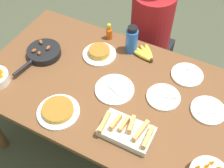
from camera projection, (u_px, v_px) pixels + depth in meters
ground_plane at (112, 143)px, 2.41m from camera, size 14.00×14.00×0.00m
dining_table at (112, 95)px, 1.89m from camera, size 1.75×0.99×0.76m
banana_bunch at (145, 54)px, 1.99m from camera, size 0.19×0.16×0.04m
melon_tray at (127, 131)px, 1.57m from camera, size 0.30×0.18×0.10m
skillet at (43, 53)px, 1.98m from camera, size 0.24×0.40×0.08m
frittata_plate_center at (99, 53)px, 1.99m from camera, size 0.24×0.24×0.06m
frittata_plate_side at (58, 111)px, 1.68m from camera, size 0.26×0.26×0.05m
empty_plate_near_front at (208, 110)px, 1.69m from camera, size 0.21×0.21×0.02m
empty_plate_far_left at (187, 75)px, 1.88m from camera, size 0.21×0.21×0.02m
empty_plate_far_right at (114, 89)px, 1.80m from camera, size 0.25×0.25×0.02m
empty_plate_mid_edge at (163, 97)px, 1.76m from camera, size 0.21×0.21×0.02m
water_bottle at (132, 40)px, 1.96m from camera, size 0.08×0.08×0.21m
hot_sauce_bottle at (109, 32)px, 2.08m from camera, size 0.05×0.05×0.13m
person_figure at (149, 44)px, 2.43m from camera, size 0.37×0.37×1.26m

